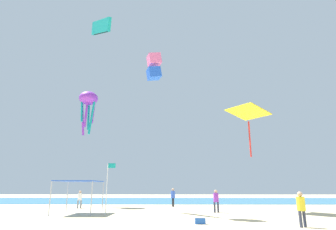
{
  "coord_description": "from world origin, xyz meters",
  "views": [
    {
      "loc": [
        -1.19,
        -18.38,
        1.97
      ],
      "look_at": [
        -1.69,
        11.36,
        9.51
      ],
      "focal_mm": 30.18,
      "sensor_mm": 36.0,
      "label": 1
    }
  ],
  "objects_px": {
    "banner_flag": "(108,183)",
    "canopy_tent": "(80,182)",
    "person_central": "(173,196)",
    "kite_box_pink": "(154,67)",
    "person_near_tent": "(80,198)",
    "person_rightmost": "(216,199)",
    "cooler_box": "(200,220)",
    "person_leftmost": "(301,206)",
    "kite_parafoil_teal": "(101,27)",
    "kite_diamond_yellow": "(248,114)",
    "kite_octopus_purple": "(88,101)"
  },
  "relations": [
    {
      "from": "person_central",
      "to": "kite_box_pink",
      "type": "relative_size",
      "value": 0.8
    },
    {
      "from": "canopy_tent",
      "to": "cooler_box",
      "type": "xyz_separation_m",
      "value": [
        8.54,
        -5.57,
        -2.1
      ]
    },
    {
      "from": "person_rightmost",
      "to": "banner_flag",
      "type": "xyz_separation_m",
      "value": [
        -8.19,
        -1.78,
        1.2
      ]
    },
    {
      "from": "person_leftmost",
      "to": "kite_parafoil_teal",
      "type": "bearing_deg",
      "value": -69.68
    },
    {
      "from": "kite_box_pink",
      "to": "kite_diamond_yellow",
      "type": "distance_m",
      "value": 9.25
    },
    {
      "from": "person_rightmost",
      "to": "kite_box_pink",
      "type": "relative_size",
      "value": 0.76
    },
    {
      "from": "person_near_tent",
      "to": "person_central",
      "type": "distance_m",
      "value": 9.03
    },
    {
      "from": "person_near_tent",
      "to": "person_rightmost",
      "type": "height_order",
      "value": "person_rightmost"
    },
    {
      "from": "kite_octopus_purple",
      "to": "banner_flag",
      "type": "bearing_deg",
      "value": -97.48
    },
    {
      "from": "kite_box_pink",
      "to": "person_leftmost",
      "type": "bearing_deg",
      "value": 32.0
    },
    {
      "from": "person_near_tent",
      "to": "kite_parafoil_teal",
      "type": "xyz_separation_m",
      "value": [
        1.07,
        -0.48,
        17.53
      ]
    },
    {
      "from": "kite_box_pink",
      "to": "kite_diamond_yellow",
      "type": "relative_size",
      "value": 0.53
    },
    {
      "from": "banner_flag",
      "to": "cooler_box",
      "type": "bearing_deg",
      "value": -39.13
    },
    {
      "from": "kite_box_pink",
      "to": "kite_parafoil_teal",
      "type": "distance_m",
      "value": 10.53
    },
    {
      "from": "person_leftmost",
      "to": "person_central",
      "type": "height_order",
      "value": "person_central"
    },
    {
      "from": "banner_flag",
      "to": "kite_parafoil_teal",
      "type": "relative_size",
      "value": 0.89
    },
    {
      "from": "person_rightmost",
      "to": "cooler_box",
      "type": "xyz_separation_m",
      "value": [
        -1.91,
        -6.89,
        -0.83
      ]
    },
    {
      "from": "canopy_tent",
      "to": "person_rightmost",
      "type": "bearing_deg",
      "value": 7.22
    },
    {
      "from": "person_near_tent",
      "to": "banner_flag",
      "type": "bearing_deg",
      "value": -87.8
    },
    {
      "from": "person_leftmost",
      "to": "person_central",
      "type": "relative_size",
      "value": 0.96
    },
    {
      "from": "person_rightmost",
      "to": "kite_box_pink",
      "type": "bearing_deg",
      "value": 177.6
    },
    {
      "from": "person_rightmost",
      "to": "kite_diamond_yellow",
      "type": "relative_size",
      "value": 0.4
    },
    {
      "from": "kite_box_pink",
      "to": "person_near_tent",
      "type": "bearing_deg",
      "value": -146.6
    },
    {
      "from": "kite_box_pink",
      "to": "kite_octopus_purple",
      "type": "height_order",
      "value": "kite_box_pink"
    },
    {
      "from": "person_rightmost",
      "to": "cooler_box",
      "type": "distance_m",
      "value": 7.2
    },
    {
      "from": "person_near_tent",
      "to": "person_rightmost",
      "type": "relative_size",
      "value": 0.93
    },
    {
      "from": "person_rightmost",
      "to": "kite_diamond_yellow",
      "type": "distance_m",
      "value": 7.9
    },
    {
      "from": "person_central",
      "to": "kite_diamond_yellow",
      "type": "distance_m",
      "value": 11.15
    },
    {
      "from": "kite_diamond_yellow",
      "to": "person_near_tent",
      "type": "bearing_deg",
      "value": -138.22
    },
    {
      "from": "banner_flag",
      "to": "kite_octopus_purple",
      "type": "relative_size",
      "value": 0.73
    },
    {
      "from": "banner_flag",
      "to": "kite_box_pink",
      "type": "bearing_deg",
      "value": 3.62
    },
    {
      "from": "kite_diamond_yellow",
      "to": "kite_octopus_purple",
      "type": "xyz_separation_m",
      "value": [
        -16.33,
        6.64,
        3.42
      ]
    },
    {
      "from": "cooler_box",
      "to": "kite_parafoil_teal",
      "type": "distance_m",
      "value": 22.94
    },
    {
      "from": "banner_flag",
      "to": "canopy_tent",
      "type": "bearing_deg",
      "value": 168.53
    },
    {
      "from": "banner_flag",
      "to": "cooler_box",
      "type": "xyz_separation_m",
      "value": [
        6.28,
        -5.11,
        -2.03
      ]
    },
    {
      "from": "banner_flag",
      "to": "kite_parafoil_teal",
      "type": "height_order",
      "value": "kite_parafoil_teal"
    },
    {
      "from": "banner_flag",
      "to": "kite_box_pink",
      "type": "height_order",
      "value": "kite_box_pink"
    },
    {
      "from": "person_leftmost",
      "to": "kite_box_pink",
      "type": "relative_size",
      "value": 0.77
    },
    {
      "from": "person_near_tent",
      "to": "canopy_tent",
      "type": "bearing_deg",
      "value": -104.73
    },
    {
      "from": "banner_flag",
      "to": "person_near_tent",
      "type": "bearing_deg",
      "value": 123.6
    },
    {
      "from": "kite_diamond_yellow",
      "to": "kite_parafoil_teal",
      "type": "bearing_deg",
      "value": -137.16
    },
    {
      "from": "canopy_tent",
      "to": "cooler_box",
      "type": "bearing_deg",
      "value": -33.1
    },
    {
      "from": "person_leftmost",
      "to": "banner_flag",
      "type": "bearing_deg",
      "value": -59.38
    },
    {
      "from": "kite_parafoil_teal",
      "to": "canopy_tent",
      "type": "bearing_deg",
      "value": -31.74
    },
    {
      "from": "kite_parafoil_teal",
      "to": "kite_diamond_yellow",
      "type": "bearing_deg",
      "value": 41.95
    },
    {
      "from": "cooler_box",
      "to": "kite_diamond_yellow",
      "type": "bearing_deg",
      "value": 56.84
    },
    {
      "from": "person_central",
      "to": "kite_box_pink",
      "type": "bearing_deg",
      "value": -21.72
    },
    {
      "from": "person_central",
      "to": "kite_box_pink",
      "type": "height_order",
      "value": "kite_box_pink"
    },
    {
      "from": "person_leftmost",
      "to": "cooler_box",
      "type": "bearing_deg",
      "value": -44.09
    },
    {
      "from": "canopy_tent",
      "to": "person_near_tent",
      "type": "relative_size",
      "value": 2.08
    }
  ]
}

